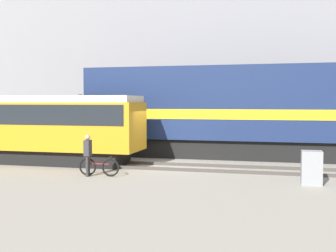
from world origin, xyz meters
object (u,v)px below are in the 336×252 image
at_px(streetcar, 21,125).
at_px(bicycle, 99,167).
at_px(freight_locomotive, 246,110).
at_px(signal_box, 312,168).
at_px(person, 88,151).

height_order(streetcar, bicycle, streetcar).
xyz_separation_m(freight_locomotive, signal_box, (2.71, -6.68, -1.89)).
xyz_separation_m(streetcar, signal_box, (13.15, -2.43, -1.23)).
distance_m(person, signal_box, 8.37).
relative_size(person, signal_box, 1.37).
height_order(freight_locomotive, signal_box, freight_locomotive).
bearing_deg(signal_box, bicycle, -178.57).
height_order(bicycle, signal_box, signal_box).
distance_m(bicycle, signal_box, 7.96).
xyz_separation_m(freight_locomotive, streetcar, (-10.44, -4.25, -0.66)).
distance_m(freight_locomotive, bicycle, 8.91).
distance_m(streetcar, signal_box, 13.43).
bearing_deg(person, signal_box, 2.52).
bearing_deg(person, streetcar, 149.80).
relative_size(bicycle, signal_box, 1.39).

